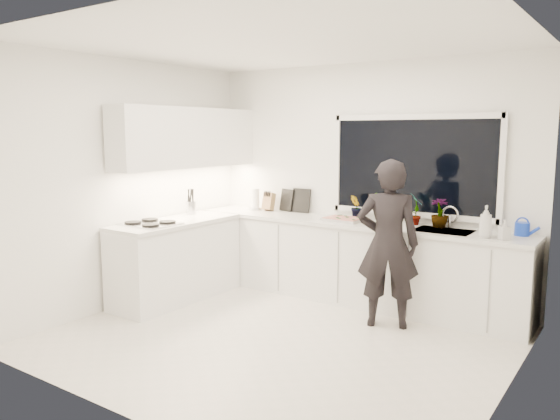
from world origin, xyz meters
The scene contains 25 objects.
floor centered at (0.00, 0.00, -0.01)m, with size 4.00×3.50×0.02m, color beige.
wall_back centered at (0.00, 1.76, 1.35)m, with size 4.00×0.02×2.70m, color white.
wall_left centered at (-2.01, 0.00, 1.35)m, with size 0.02×3.50×2.70m, color white.
wall_right centered at (2.01, 0.00, 1.35)m, with size 0.02×3.50×2.70m, color white.
ceiling centered at (0.00, 0.00, 2.71)m, with size 4.00×3.50×0.02m, color white.
window centered at (0.60, 1.73, 1.55)m, with size 1.80×0.02×1.00m, color black.
base_cabinets_back centered at (0.00, 1.45, 0.44)m, with size 3.92×0.58×0.88m, color white.
base_cabinets_left centered at (-1.67, 0.35, 0.44)m, with size 0.58×1.60×0.88m, color white.
countertop_back centered at (0.00, 1.44, 0.90)m, with size 3.94×0.62×0.04m, color silver.
countertop_left centered at (-1.67, 0.35, 0.90)m, with size 0.62×1.60×0.04m, color silver.
upper_cabinets centered at (-1.79, 0.70, 1.85)m, with size 0.34×2.10×0.70m, color white.
sink centered at (1.05, 1.45, 0.87)m, with size 0.58×0.42×0.14m, color silver.
faucet centered at (1.05, 1.65, 1.03)m, with size 0.03×0.03×0.22m, color silver.
stovetop centered at (-1.69, 0.00, 0.94)m, with size 0.56×0.48×0.03m, color black.
person centered at (0.69, 0.90, 0.83)m, with size 0.61×0.40×1.66m, color black.
pizza_tray centered at (-0.08, 1.42, 0.94)m, with size 0.43×0.32×0.03m, color silver.
pizza centered at (-0.08, 1.42, 0.95)m, with size 0.40×0.28×0.01m, color red.
watering_can centered at (1.77, 1.61, 0.98)m, with size 0.14×0.14×0.13m, color #1539C6.
paper_towel_roll centered at (-1.44, 1.55, 1.05)m, with size 0.11×0.11×0.26m, color white.
knife_block centered at (-1.25, 1.59, 1.03)m, with size 0.13×0.10×0.22m, color #9B6748.
utensil_crock centered at (-1.85, 0.80, 1.00)m, with size 0.13×0.13×0.16m, color silver.
picture_frame_large centered at (-1.04, 1.69, 1.06)m, with size 0.22×0.02×0.28m, color black.
picture_frame_small centered at (-0.82, 1.69, 1.07)m, with size 0.25×0.02×0.30m, color black.
herb_plants centered at (0.48, 1.61, 1.08)m, with size 1.18×0.34×0.34m.
soap_bottles centered at (1.54, 1.30, 1.06)m, with size 0.30×0.14×0.31m.
Camera 1 is at (2.79, -4.01, 1.92)m, focal length 35.00 mm.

